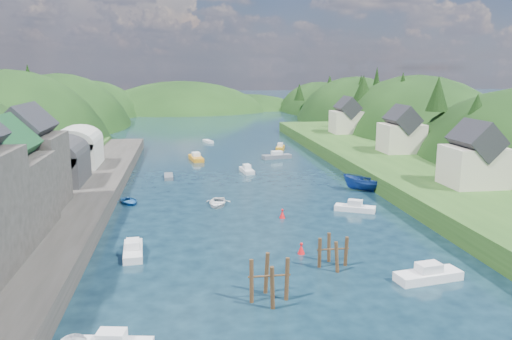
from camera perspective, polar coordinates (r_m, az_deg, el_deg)
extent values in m
plane|color=black|center=(87.43, -2.07, 0.30)|extent=(600.00, 600.00, 0.00)
ellipsoid|color=black|center=(118.85, -25.59, -2.31)|extent=(44.00, 75.56, 52.00)
ellipsoid|color=black|center=(159.44, -21.14, 1.59)|extent=(44.00, 75.56, 48.19)
ellipsoid|color=black|center=(199.94, -18.57, 4.12)|extent=(44.00, 75.56, 39.00)
ellipsoid|color=black|center=(125.47, 17.52, -0.68)|extent=(36.00, 75.56, 48.00)
ellipsoid|color=black|center=(164.44, 11.09, 2.67)|extent=(36.00, 75.56, 44.49)
ellipsoid|color=black|center=(203.98, 7.22, 4.91)|extent=(36.00, 75.56, 36.00)
ellipsoid|color=black|center=(207.03, -8.44, 3.95)|extent=(80.00, 60.00, 44.00)
ellipsoid|color=black|center=(218.90, -1.06, 3.95)|extent=(70.00, 56.00, 36.00)
cone|color=black|center=(106.37, -25.78, 8.08)|extent=(4.73, 4.73, 5.85)
cone|color=black|center=(115.34, -24.53, 8.91)|extent=(4.34, 4.34, 8.35)
cone|color=black|center=(124.88, -22.74, 6.72)|extent=(5.28, 5.28, 5.20)
cone|color=black|center=(132.37, -23.62, 8.47)|extent=(4.77, 4.77, 6.14)
cone|color=black|center=(142.87, -19.78, 7.62)|extent=(4.07, 4.07, 5.78)
cone|color=black|center=(155.47, -20.10, 8.36)|extent=(4.56, 4.56, 9.02)
cone|color=black|center=(164.06, -20.34, 7.68)|extent=(4.75, 4.75, 5.22)
cone|color=black|center=(172.17, -18.10, 8.35)|extent=(4.27, 4.27, 7.39)
cone|color=black|center=(85.18, 23.87, 5.79)|extent=(5.29, 5.29, 6.65)
cone|color=black|center=(95.42, 20.08, 8.18)|extent=(4.07, 4.07, 6.20)
cone|color=black|center=(106.20, 18.99, 5.95)|extent=(3.40, 3.40, 5.11)
cone|color=black|center=(117.35, 16.37, 8.46)|extent=(4.94, 4.94, 9.20)
cone|color=black|center=(126.02, 12.16, 9.12)|extent=(5.25, 5.25, 6.37)
cone|color=black|center=(139.29, 13.60, 9.58)|extent=(3.36, 3.36, 9.02)
cone|color=black|center=(149.16, 11.89, 9.06)|extent=(4.57, 4.57, 8.00)
cone|color=black|center=(165.36, 10.14, 8.66)|extent=(3.59, 3.59, 6.43)
cone|color=black|center=(168.46, 8.42, 9.62)|extent=(4.14, 4.14, 6.12)
cone|color=black|center=(181.05, 4.97, 8.88)|extent=(3.83, 3.83, 6.06)
cube|color=#2D2B28|center=(59.43, -22.44, -5.04)|extent=(12.00, 110.00, 2.00)
cube|color=#2D2B28|center=(51.48, -27.11, -2.75)|extent=(8.00, 9.00, 7.00)
cube|color=#2D2B28|center=(59.75, -24.44, -0.18)|extent=(7.00, 8.00, 8.00)
cube|color=black|center=(59.04, -24.84, 4.43)|extent=(5.15, 8.32, 5.15)
cube|color=#2D2D30|center=(71.50, -21.71, 0.19)|extent=(7.00, 9.00, 4.00)
cylinder|color=#2D2D30|center=(71.16, -21.83, 1.77)|extent=(7.00, 9.00, 7.00)
cube|color=#B2B2A8|center=(83.03, -19.85, 1.82)|extent=(7.00, 9.00, 4.00)
cylinder|color=#B2B2A8|center=(82.74, -19.94, 3.18)|extent=(7.00, 9.00, 7.00)
cube|color=#234719|center=(84.17, 15.87, 0.25)|extent=(16.00, 120.00, 2.40)
cube|color=beige|center=(68.82, 23.63, 0.39)|extent=(7.00, 6.00, 5.00)
cube|color=black|center=(68.31, 23.85, 3.14)|extent=(5.15, 6.24, 5.15)
cube|color=beige|center=(92.40, 16.26, 3.54)|extent=(7.00, 6.00, 5.00)
cube|color=black|center=(92.02, 16.38, 5.59)|extent=(5.15, 6.24, 5.15)
cube|color=beige|center=(116.99, 10.36, 5.42)|extent=(7.00, 6.00, 5.00)
cube|color=black|center=(116.69, 10.42, 7.05)|extent=(5.15, 6.24, 5.15)
cylinder|color=#382314|center=(38.26, 3.54, -12.74)|extent=(0.32, 0.32, 3.93)
cylinder|color=#382314|center=(39.23, 1.19, -12.08)|extent=(0.32, 0.32, 3.93)
cylinder|color=#382314|center=(37.84, -0.51, -13.00)|extent=(0.32, 0.32, 3.93)
cylinder|color=#382314|center=(36.84, 1.89, -13.72)|extent=(0.32, 0.32, 3.93)
cylinder|color=#382314|center=(37.77, 1.53, -12.00)|extent=(3.19, 0.16, 0.16)
cylinder|color=#382314|center=(45.08, 10.24, -9.49)|extent=(0.32, 0.32, 3.28)
cylinder|color=#382314|center=(45.80, 8.33, -9.08)|extent=(0.32, 0.32, 3.28)
cylinder|color=#382314|center=(44.41, 7.27, -9.72)|extent=(0.32, 0.32, 3.28)
cylinder|color=#382314|center=(43.68, 9.23, -10.16)|extent=(0.32, 0.32, 3.28)
cylinder|color=#382314|center=(44.53, 8.79, -8.93)|extent=(2.86, 0.16, 0.16)
cone|color=red|center=(47.48, 5.20, -9.00)|extent=(0.70, 0.70, 0.90)
sphere|color=red|center=(47.31, 5.21, -8.43)|extent=(0.30, 0.30, 0.30)
cone|color=red|center=(58.18, 3.02, -5.07)|extent=(0.70, 0.70, 0.90)
sphere|color=red|center=(58.04, 3.03, -4.59)|extent=(0.30, 0.30, 0.30)
imported|color=navy|center=(72.05, 12.39, -1.53)|extent=(6.78, 5.24, 2.48)
cube|color=#C78817|center=(107.14, 2.79, 2.55)|extent=(2.77, 4.86, 0.65)
cube|color=silver|center=(107.03, 2.79, 2.92)|extent=(1.48, 1.85, 0.70)
imported|color=silver|center=(63.65, -4.46, -3.74)|extent=(3.95, 5.00, 0.94)
cube|color=silver|center=(33.29, -16.19, -17.80)|extent=(1.87, 1.41, 0.70)
cube|color=white|center=(44.15, 19.08, -11.39)|extent=(5.79, 2.71, 0.78)
cube|color=silver|center=(43.86, 19.15, -10.45)|extent=(2.13, 1.58, 0.70)
cube|color=orange|center=(94.73, -6.86, 1.33)|extent=(2.85, 6.04, 0.81)
cube|color=silver|center=(94.60, -6.87, 1.80)|extent=(1.66, 2.23, 0.70)
cube|color=#5A5D67|center=(95.92, 2.40, 1.52)|extent=(5.88, 3.01, 0.79)
cube|color=silver|center=(95.78, 2.40, 1.98)|extent=(2.20, 1.69, 0.70)
cube|color=white|center=(62.11, 11.24, -4.33)|extent=(5.05, 3.59, 0.68)
cube|color=silver|center=(61.92, 11.26, -3.69)|extent=(2.02, 1.76, 0.70)
imported|color=#194C8A|center=(66.32, -14.30, -3.49)|extent=(4.21, 4.81, 0.83)
cube|color=silver|center=(48.47, -13.87, -9.03)|extent=(2.10, 5.28, 0.72)
cube|color=silver|center=(48.22, -13.91, -8.19)|extent=(1.33, 1.90, 0.70)
cube|color=#51565D|center=(80.01, -9.95, -0.75)|extent=(1.51, 4.10, 0.57)
cube|color=silver|center=(117.18, -5.49, 3.27)|extent=(2.45, 4.29, 0.57)
cube|color=silver|center=(83.18, -1.06, -0.07)|extent=(2.13, 4.82, 0.65)
cube|color=silver|center=(83.04, -1.06, 0.41)|extent=(1.28, 1.76, 0.70)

